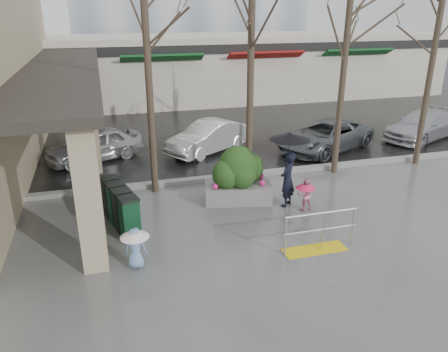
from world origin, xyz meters
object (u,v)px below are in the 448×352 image
woman (288,163)px  planter (238,175)px  car_a (94,145)px  car_b (209,137)px  handrail (318,236)px  tree_west (146,27)px  news_boxes (120,207)px  car_d (423,125)px  child_blue (135,243)px  car_c (325,136)px  tree_mideast (347,32)px  tree_east (440,14)px  child_pink (305,192)px  tree_midwest (252,21)px

woman → planter: size_ratio=1.05×
car_a → car_b: size_ratio=0.97×
handrail → car_a: 9.99m
tree_west → news_boxes: (-1.22, -2.18, -4.50)m
handrail → car_d: size_ratio=0.44×
handrail → car_a: (-5.21, 8.52, 0.25)m
woman → planter: bearing=-74.0°
car_d → planter: bearing=-89.4°
child_blue → car_c: size_ratio=0.22×
tree_mideast → woman: 5.01m
tree_east → news_boxes: 12.40m
woman → planter: (-1.30, 0.74, -0.51)m
child_blue → car_d: 15.27m
child_pink → planter: 2.08m
tree_east → car_b: 9.42m
car_d → child_blue: bearing=-84.2°
tree_west → news_boxes: bearing=-119.2°
tree_mideast → child_blue: 9.65m
child_blue → planter: 4.46m
handrail → tree_mideast: 7.28m
planter → car_d: 10.98m
child_pink → woman: bearing=-45.6°
woman → tree_west: bearing=-74.9°
handrail → car_b: (-0.68, 8.36, 0.25)m
tree_mideast → car_a: (-8.35, 3.72, -4.23)m
child_pink → car_c: (3.35, 5.06, 0.06)m
tree_mideast → car_a: tree_mideast is taller
handrail → child_pink: size_ratio=1.94×
tree_mideast → car_d: (5.99, 2.80, -4.23)m
child_pink → car_d: (8.44, 5.43, 0.06)m
car_a → tree_midwest: bearing=31.5°
car_a → car_c: 9.34m
woman → news_boxes: woman is taller
planter → child_blue: bearing=-139.2°
tree_midwest → woman: bearing=-77.8°
tree_east → planter: (-7.63, -1.44, -4.54)m
handrail → tree_west: (-3.36, 4.80, 4.71)m
tree_west → car_a: size_ratio=1.84×
tree_mideast → handrail: bearing=-123.2°
handrail → car_c: (4.04, 7.23, 0.25)m
tree_midwest → child_blue: tree_midwest is taller
tree_mideast → child_pink: 5.60m
tree_midwest → car_a: 7.78m
child_blue → child_pink: bearing=-143.7°
news_boxes → child_blue: bearing=-98.4°
news_boxes → woman: bearing=-14.1°
handrail → tree_east: (6.64, 4.80, 5.01)m
news_boxes → car_b: bearing=41.7°
tree_midwest → planter: (-0.83, -1.44, -4.39)m
child_pink → car_c: bearing=-119.3°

